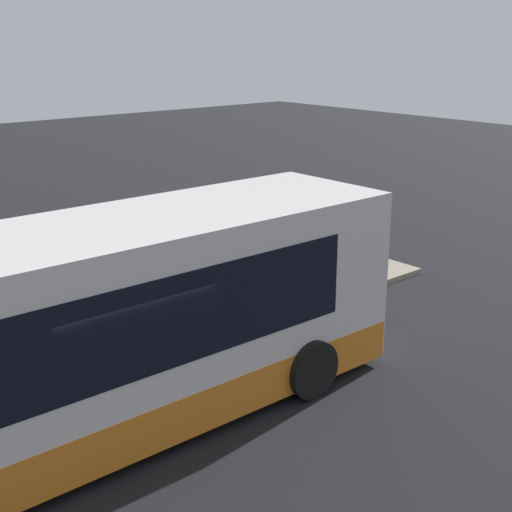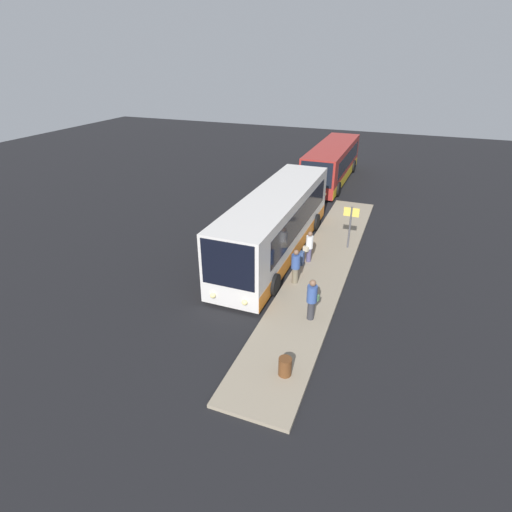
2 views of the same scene
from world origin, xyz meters
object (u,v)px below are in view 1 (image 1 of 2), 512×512
passenger_boarding (36,334)px  passenger_waiting (150,303)px  bus_lead (43,350)px  trash_bin (315,256)px  passenger_with_bags (210,258)px  suitcase (67,361)px

passenger_boarding → passenger_waiting: 2.26m
bus_lead → passenger_boarding: 2.18m
bus_lead → trash_bin: 9.42m
bus_lead → passenger_boarding: (0.70, 1.97, -0.62)m
passenger_waiting → passenger_with_bags: (2.46, 1.37, 0.06)m
bus_lead → passenger_with_bags: 6.37m
passenger_boarding → suitcase: (0.42, -0.24, -0.54)m
bus_lead → suitcase: 2.37m
bus_lead → passenger_boarding: bus_lead is taller
passenger_boarding → suitcase: passenger_boarding is taller
passenger_waiting → suitcase: bearing=99.3°
bus_lead → passenger_waiting: bearing=33.1°
bus_lead → passenger_waiting: (2.96, 1.93, -0.60)m
bus_lead → passenger_waiting: bus_lead is taller
bus_lead → suitcase: bearing=57.2°
bus_lead → passenger_boarding: bearing=70.4°
passenger_boarding → trash_bin: bearing=121.5°
passenger_waiting → trash_bin: 5.97m
trash_bin → passenger_waiting: bearing=-166.8°
passenger_boarding → passenger_waiting: (2.26, -0.05, 0.01)m
suitcase → passenger_waiting: bearing=6.0°
suitcase → trash_bin: suitcase is taller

